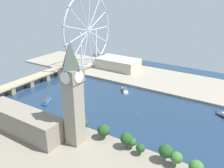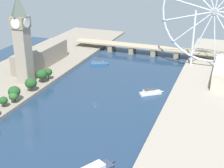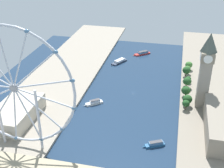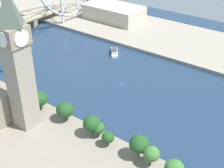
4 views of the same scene
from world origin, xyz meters
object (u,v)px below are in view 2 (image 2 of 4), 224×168
object	(u,v)px
parliament_block	(41,56)
ferris_wheel	(214,12)
river_bridge	(143,48)
clock_tower	(22,38)
tour_boat_3	(151,92)
tour_boat_0	(99,63)

from	to	relation	value
parliament_block	ferris_wheel	distance (m)	198.07
parliament_block	river_bridge	distance (m)	133.46
parliament_block	ferris_wheel	world-z (taller)	ferris_wheel
clock_tower	parliament_block	world-z (taller)	clock_tower
parliament_block	ferris_wheel	bearing A→B (deg)	19.10
river_bridge	ferris_wheel	bearing A→B (deg)	-19.49
river_bridge	tour_boat_3	xyz separation A→B (m)	(40.97, -121.94, -5.95)
clock_tower	parliament_block	bearing A→B (deg)	104.95
parliament_block	river_bridge	xyz separation A→B (m)	(95.83, 92.72, -5.54)
tour_boat_0	clock_tower	bearing A→B (deg)	-145.06
tour_boat_0	tour_boat_3	world-z (taller)	tour_boat_3
tour_boat_0	tour_boat_3	xyz separation A→B (m)	(78.63, -61.46, 0.08)
river_bridge	tour_boat_3	world-z (taller)	river_bridge
ferris_wheel	tour_boat_0	world-z (taller)	ferris_wheel
ferris_wheel	river_bridge	size ratio (longest dim) A/B	0.63
ferris_wheel	clock_tower	bearing A→B (deg)	-145.92
parliament_block	ferris_wheel	size ratio (longest dim) A/B	0.71
ferris_wheel	tour_boat_3	xyz separation A→B (m)	(-44.06, -91.85, -62.51)
tour_boat_3	river_bridge	bearing A→B (deg)	70.91
parliament_block	tour_boat_0	bearing A→B (deg)	29.00
ferris_wheel	river_bridge	bearing A→B (deg)	160.51
clock_tower	ferris_wheel	bearing A→B (deg)	34.08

